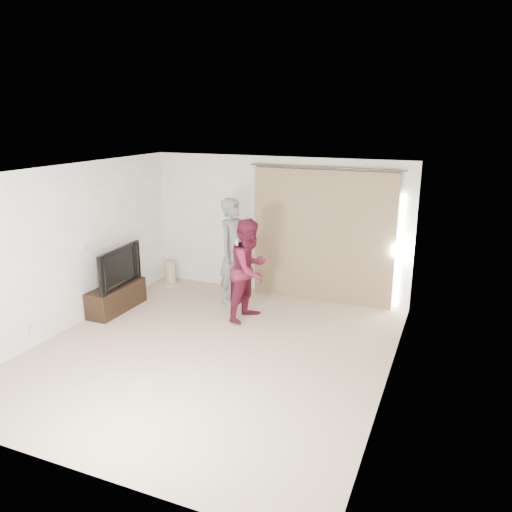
% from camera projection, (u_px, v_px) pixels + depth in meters
% --- Properties ---
extents(floor, '(5.50, 5.50, 0.00)m').
position_uv_depth(floor, '(211.00, 351.00, 7.28)').
color(floor, tan).
rests_on(floor, ground).
extents(wall_back, '(5.00, 0.04, 2.60)m').
position_uv_depth(wall_back, '(277.00, 227.00, 9.36)').
color(wall_back, white).
rests_on(wall_back, ground).
extents(wall_left, '(0.04, 5.50, 2.60)m').
position_uv_depth(wall_left, '(67.00, 248.00, 7.84)').
color(wall_left, white).
rests_on(wall_left, ground).
extents(ceiling, '(5.00, 5.50, 0.01)m').
position_uv_depth(ceiling, '(206.00, 172.00, 6.56)').
color(ceiling, white).
rests_on(ceiling, wall_back).
extents(curtain, '(2.80, 0.11, 2.46)m').
position_uv_depth(curtain, '(323.00, 237.00, 8.99)').
color(curtain, '#9D7F60').
rests_on(curtain, ground).
extents(tv_console, '(0.41, 1.19, 0.46)m').
position_uv_depth(tv_console, '(117.00, 298.00, 8.75)').
color(tv_console, black).
rests_on(tv_console, ground).
extents(tv, '(0.24, 1.20, 0.68)m').
position_uv_depth(tv, '(114.00, 267.00, 8.60)').
color(tv, black).
rests_on(tv, tv_console).
extents(scratching_post, '(0.38, 0.38, 0.51)m').
position_uv_depth(scratching_post, '(171.00, 275.00, 10.04)').
color(scratching_post, '#C6AD88').
rests_on(scratching_post, ground).
extents(person_man, '(0.60, 0.78, 1.93)m').
position_uv_depth(person_man, '(234.00, 251.00, 8.94)').
color(person_man, slate).
rests_on(person_man, ground).
extents(person_woman, '(0.80, 0.94, 1.72)m').
position_uv_depth(person_woman, '(250.00, 270.00, 8.23)').
color(person_woman, '#581529').
rests_on(person_woman, ground).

